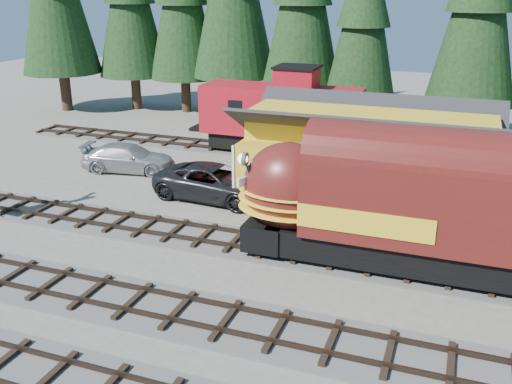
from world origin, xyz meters
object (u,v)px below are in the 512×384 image
(pickup_truck_b, at_px, (129,158))
(pickup_truck_a, at_px, (216,182))
(locomotive, at_px, (434,213))
(depot, at_px, (367,150))
(caboose, at_px, (282,115))

(pickup_truck_b, bearing_deg, pickup_truck_a, -120.81)
(locomotive, xyz_separation_m, pickup_truck_b, (-18.15, 7.30, -1.78))
(depot, xyz_separation_m, pickup_truck_b, (-14.46, 0.80, -2.14))
(pickup_truck_b, bearing_deg, caboose, -59.13)
(caboose, bearing_deg, pickup_truck_b, -138.49)
(pickup_truck_a, bearing_deg, depot, -72.80)
(depot, height_order, locomotive, depot)
(depot, xyz_separation_m, caboose, (-6.89, 7.50, -0.27))
(locomotive, bearing_deg, pickup_truck_a, 157.03)
(depot, distance_m, caboose, 10.19)
(locomotive, relative_size, caboose, 1.57)
(pickup_truck_a, relative_size, pickup_truck_b, 1.16)
(locomotive, height_order, pickup_truck_a, locomotive)
(locomotive, bearing_deg, depot, 119.59)
(locomotive, height_order, pickup_truck_b, locomotive)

